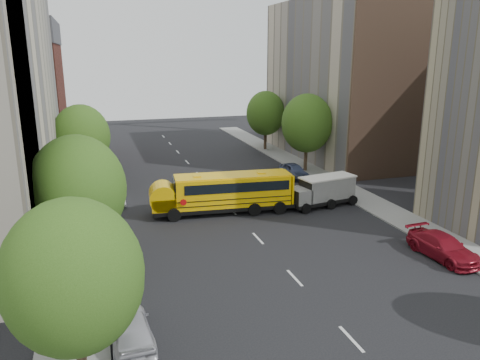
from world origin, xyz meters
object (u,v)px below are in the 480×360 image
street_tree_2 (82,137)px  parked_car_4 (294,171)px  parked_car_1 (113,195)px  street_tree_4 (307,123)px  safari_truck (323,191)px  parked_car_0 (131,329)px  street_tree_1 (78,189)px  street_tree_0 (73,277)px  street_tree_5 (266,113)px  parked_car_2 (108,165)px  parked_car_3 (443,247)px  school_bus (222,191)px

street_tree_2 → parked_car_4: street_tree_2 is taller
parked_car_1 → parked_car_4: parked_car_1 is taller
street_tree_4 → safari_truck: bearing=-108.4°
parked_car_0 → street_tree_1: bearing=-79.1°
street_tree_0 → parked_car_4: 32.88m
safari_truck → parked_car_4: bearing=71.0°
street_tree_5 → street_tree_1: bearing=-126.3°
street_tree_4 → parked_car_2: bearing=162.9°
street_tree_4 → parked_car_0: (-20.12, -25.48, -4.34)m
street_tree_4 → parked_car_4: size_ratio=1.93×
street_tree_2 → street_tree_4: (22.00, 0.00, 0.25)m
street_tree_4 → parked_car_3: street_tree_4 is taller
school_bus → parked_car_2: bearing=121.5°
street_tree_0 → street_tree_4: (22.00, 28.00, 0.43)m
street_tree_1 → parked_car_1: bearing=80.4°
street_tree_4 → parked_car_0: 32.76m
street_tree_5 → parked_car_4: (-2.20, -14.04, -3.99)m
street_tree_2 → parked_car_3: bearing=-47.2°
safari_truck → parked_car_3: bearing=-88.3°
street_tree_2 → parked_car_3: (20.60, -22.25, -4.11)m
street_tree_5 → parked_car_0: street_tree_5 is taller
parked_car_0 → safari_truck: bearing=-141.8°
street_tree_4 → parked_car_4: bearing=-137.1°
street_tree_0 → school_bus: 20.72m
school_bus → parked_car_1: 9.49m
street_tree_4 → parked_car_3: size_ratio=1.64×
parked_car_1 → parked_car_4: bearing=-173.4°
street_tree_2 → parked_car_4: 20.33m
street_tree_0 → parked_car_2: street_tree_0 is taller
parked_car_0 → parked_car_3: 19.00m
school_bus → street_tree_5: bearing=67.3°
parked_car_3 → parked_car_4: 20.23m
street_tree_2 → parked_car_0: size_ratio=1.79×
safari_truck → parked_car_1: size_ratio=1.36×
street_tree_5 → parked_car_3: size_ratio=1.52×
parked_car_1 → parked_car_3: 25.19m
street_tree_1 → parked_car_0: street_tree_1 is taller
street_tree_1 → parked_car_4: 25.78m
street_tree_0 → parked_car_4: street_tree_0 is taller
street_tree_2 → parked_car_2: 7.67m
street_tree_4 → school_bus: bearing=-139.4°
street_tree_0 → street_tree_4: size_ratio=0.91×
school_bus → parked_car_3: (10.47, -12.09, -1.01)m
school_bus → parked_car_2: 18.12m
street_tree_2 → parked_car_1: street_tree_2 is taller
street_tree_2 → parked_car_1: bearing=-66.5°
street_tree_0 → parked_car_0: street_tree_0 is taller
street_tree_1 → safari_truck: street_tree_1 is taller
parked_car_1 → street_tree_1: bearing=77.3°
safari_truck → parked_car_1: bearing=150.1°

